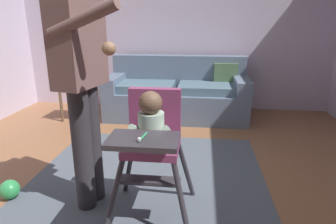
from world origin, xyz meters
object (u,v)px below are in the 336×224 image
Objects in this scene: couch at (178,94)px; adult_standing at (82,81)px; sippy_cup at (79,79)px; high_chair at (152,133)px; side_table at (77,93)px; toy_ball at (10,189)px.

couch is 2.38m from adult_standing.
adult_standing is at bearing -65.49° from sippy_cup.
high_chair reaches higher than side_table.
sippy_cup is at bearing 0.00° from side_table.
adult_standing is 16.70× the size of sippy_cup.
adult_standing is 2.19m from sippy_cup.
high_chair reaches higher than sippy_cup.
sippy_cup is (-0.90, 1.97, -0.38)m from adult_standing.
adult_standing is at bearing -11.59° from couch.
toy_ball is at bearing -165.57° from adult_standing.
couch is 20.03× the size of sippy_cup.
adult_standing reaches higher than sippy_cup.
high_chair is 2.53m from side_table.
high_chair is at bearing -0.07° from adult_standing.
couch is 1.41m from sippy_cup.
side_table is (-0.29, 2.00, 0.30)m from toy_ball.
toy_ball is at bearing -26.14° from couch.
adult_standing is (-0.46, -2.25, 0.62)m from couch.
side_table is at bearing -145.59° from high_chair.
sippy_cup is (-1.36, -0.28, 0.24)m from couch.
sippy_cup is (-1.39, 2.07, -0.06)m from high_chair.
toy_ball is (-0.66, -0.03, -0.87)m from adult_standing.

